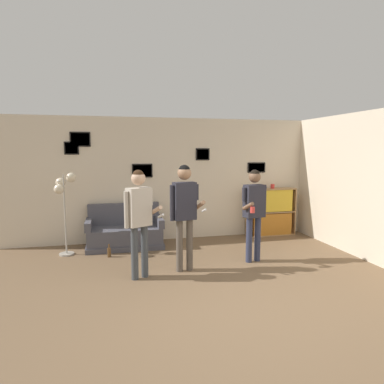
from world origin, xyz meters
The scene contains 11 objects.
ground_plane centered at (0.00, 0.00, 0.00)m, with size 20.00×20.00×0.00m, color brown.
wall_back centered at (-0.01, 3.72, 1.36)m, with size 8.09×0.08×2.70m.
wall_right centered at (2.88, 1.85, 1.35)m, with size 0.06×6.09×2.70m.
couch centered at (-1.37, 3.30, 0.29)m, with size 1.55×0.80×0.87m.
bookshelf centered at (2.02, 3.50, 0.55)m, with size 1.15×0.30×1.11m.
floor_lamp centered at (-2.49, 2.99, 1.20)m, with size 0.39×0.42×1.58m.
person_player_foreground_left centered at (-1.22, 1.44, 1.05)m, with size 0.59×0.39×1.70m.
person_player_foreground_center centered at (-0.47, 1.61, 1.10)m, with size 0.54×0.45×1.77m.
person_watcher_holding_cup centered at (0.84, 1.78, 1.02)m, with size 0.49×0.47×1.66m.
bottle_on_floor centered at (-1.69, 2.65, 0.10)m, with size 0.06×0.06×0.25m.
drinking_cup centered at (2.05, 3.50, 1.16)m, with size 0.09×0.09×0.10m.
Camera 1 is at (-1.63, -3.78, 2.00)m, focal length 32.00 mm.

